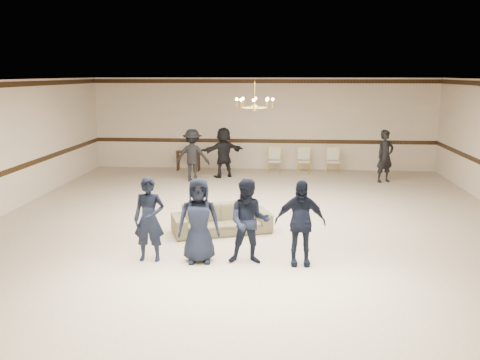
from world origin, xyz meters
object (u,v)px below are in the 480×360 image
Objects in this scene: adult_left at (193,155)px; adult_mid at (224,152)px; boy_b at (199,221)px; boy_c at (249,222)px; chandelier at (255,94)px; adult_right at (385,156)px; banquet_chair_left at (274,160)px; banquet_chair_right at (333,161)px; boy_d at (300,223)px; console_table at (188,161)px; settee at (222,219)px; banquet_chair_mid at (304,161)px; boy_a at (149,219)px.

adult_mid is at bearing -140.12° from adult_left.
boy_b and boy_c have the same top height.
adult_left is at bearing 120.02° from chandelier.
boy_c is at bearing -8.11° from boy_b.
adult_right is (5.10, -0.40, 0.00)m from adult_mid.
banquet_chair_left is at bearing -146.71° from adult_left.
boy_d is at bearing -93.46° from banquet_chair_right.
banquet_chair_right is at bearing -5.62° from console_table.
adult_left is 1.00× the size of adult_mid.
boy_c is at bearing -95.60° from banquet_chair_left.
adult_right is at bearing 31.74° from settee.
chandelier is 5.95m from banquet_chair_mid.
settee is (-0.61, -1.67, -2.57)m from chandelier.
boy_d is (2.70, 0.00, 0.00)m from boy_a.
settee is (0.21, 1.76, -0.47)m from boy_b.
banquet_chair_left and banquet_chair_mid have the same top height.
chandelier is 1.13× the size of console_table.
boy_c is at bearing -145.41° from adult_right.
chandelier is at bearing 76.03° from adult_mid.
adult_mid is at bearing 75.95° from settee.
adult_mid reaches higher than console_table.
chandelier is 4.38m from boy_a.
adult_left is at bearing 106.17° from boy_c.
chandelier is 4.03m from boy_c.
banquet_chair_right is 1.06× the size of console_table.
banquet_chair_right is (2.32, 8.67, -0.33)m from boy_c.
console_table is at bearing 115.46° from chandelier.
banquet_chair_right is at bearing 61.49° from boy_b.
console_table is (-6.46, 1.45, -0.47)m from adult_right.
console_table reaches higher than settee.
adult_mid is (-1.32, 7.82, 0.05)m from boy_c.
boy_d is 8.79m from banquet_chair_right.
banquet_chair_right is (3.22, 8.67, -0.33)m from boy_b.
adult_right reaches higher than banquet_chair_right.
banquet_chair_right is at bearing 73.85° from boy_c.
chandelier is 0.57× the size of adult_right.
adult_right reaches higher than boy_c.
console_table is (-5.00, 0.20, -0.09)m from banquet_chair_right.
adult_right is at bearing 45.91° from chandelier.
settee is at bearing -77.75° from console_table.
boy_b is at bearing -116.63° from settee.
adult_right is 1.88× the size of banquet_chair_left.
banquet_chair_left is at bearing 179.83° from banquet_chair_mid.
adult_left and adult_mid have the same top height.
adult_left is (-2.13, 3.69, -2.05)m from chandelier.
adult_right is at bearing 61.88° from boy_c.
adult_right is at bearing 145.86° from adult_mid.
adult_mid and adult_right have the same top height.
boy_c is at bearing -99.14° from banquet_chair_right.
boy_a is at bearing -142.09° from settee.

